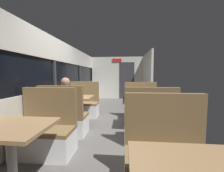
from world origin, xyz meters
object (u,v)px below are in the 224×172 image
object	(u,v)px
bench_near_window_facing_entry	(46,134)
dining_table_mid_window	(75,100)
bench_rear_aisle_facing_entry	(141,109)
bench_front_aisle_facing_entry	(167,163)
bench_rear_aisle_facing_end	(149,126)
dining_table_rear_aisle	(144,103)
bench_mid_window_facing_entry	(83,106)
dining_table_near_window	(10,134)
seated_passenger	(65,110)
bench_mid_window_facing_end	(64,120)

from	to	relation	value
bench_near_window_facing_entry	dining_table_mid_window	distance (m)	1.46
dining_table_mid_window	bench_rear_aisle_facing_entry	xyz separation A→B (m)	(1.79, 0.50, -0.31)
bench_front_aisle_facing_entry	bench_rear_aisle_facing_end	bearing A→B (deg)	90.00
dining_table_rear_aisle	bench_mid_window_facing_entry	bearing A→B (deg)	153.32
bench_rear_aisle_facing_end	bench_front_aisle_facing_entry	bearing A→B (deg)	-90.00
bench_rear_aisle_facing_end	bench_rear_aisle_facing_entry	world-z (taller)	same
dining_table_near_window	seated_passenger	xyz separation A→B (m)	(0.00, 1.50, -0.10)
dining_table_rear_aisle	bench_rear_aisle_facing_end	world-z (taller)	bench_rear_aisle_facing_end
dining_table_near_window	bench_rear_aisle_facing_entry	xyz separation A→B (m)	(1.79, 2.62, -0.31)
dining_table_near_window	bench_rear_aisle_facing_end	size ratio (longest dim) A/B	0.82
dining_table_near_window	dining_table_mid_window	distance (m)	2.13
dining_table_rear_aisle	bench_rear_aisle_facing_entry	size ratio (longest dim) A/B	0.82
bench_mid_window_facing_end	bench_rear_aisle_facing_entry	distance (m)	2.15
bench_near_window_facing_entry	dining_table_near_window	bearing A→B (deg)	-90.00
bench_mid_window_facing_end	bench_rear_aisle_facing_entry	world-z (taller)	same
bench_mid_window_facing_end	bench_rear_aisle_facing_entry	xyz separation A→B (m)	(1.79, 1.20, 0.00)
bench_near_window_facing_entry	bench_front_aisle_facing_entry	world-z (taller)	same
dining_table_near_window	dining_table_rear_aisle	xyz separation A→B (m)	(1.79, 1.93, 0.00)
dining_table_rear_aisle	bench_front_aisle_facing_entry	bearing A→B (deg)	-90.00
bench_near_window_facing_entry	dining_table_mid_window	world-z (taller)	bench_near_window_facing_entry
bench_near_window_facing_entry	seated_passenger	size ratio (longest dim) A/B	0.87
dining_table_mid_window	dining_table_rear_aisle	xyz separation A→B (m)	(1.79, -0.20, 0.00)
bench_near_window_facing_entry	bench_front_aisle_facing_entry	size ratio (longest dim) A/B	1.00
seated_passenger	dining_table_rear_aisle	bearing A→B (deg)	13.42
bench_rear_aisle_facing_entry	seated_passenger	xyz separation A→B (m)	(-1.79, -1.13, 0.21)
dining_table_near_window	bench_rear_aisle_facing_end	bearing A→B (deg)	34.41
bench_rear_aisle_facing_end	bench_rear_aisle_facing_entry	bearing A→B (deg)	90.00
bench_mid_window_facing_end	bench_rear_aisle_facing_entry	bearing A→B (deg)	33.81
bench_front_aisle_facing_entry	bench_rear_aisle_facing_end	xyz separation A→B (m)	(0.00, 1.13, 0.00)
bench_near_window_facing_entry	bench_rear_aisle_facing_entry	world-z (taller)	same
bench_near_window_facing_entry	bench_rear_aisle_facing_entry	distance (m)	2.63
dining_table_mid_window	bench_rear_aisle_facing_end	size ratio (longest dim) A/B	0.82
seated_passenger	bench_mid_window_facing_entry	bearing A→B (deg)	90.00
bench_rear_aisle_facing_entry	dining_table_mid_window	bearing A→B (deg)	-164.41
bench_rear_aisle_facing_entry	seated_passenger	distance (m)	2.13
dining_table_rear_aisle	bench_rear_aisle_facing_end	distance (m)	0.77
bench_mid_window_facing_entry	dining_table_mid_window	bearing A→B (deg)	-90.00
bench_mid_window_facing_end	seated_passenger	world-z (taller)	seated_passenger
bench_near_window_facing_entry	seated_passenger	world-z (taller)	seated_passenger
dining_table_near_window	bench_near_window_facing_entry	world-z (taller)	bench_near_window_facing_entry
bench_near_window_facing_entry	bench_mid_window_facing_entry	bearing A→B (deg)	90.00
bench_mid_window_facing_entry	bench_rear_aisle_facing_end	xyz separation A→B (m)	(1.79, -1.60, 0.00)
bench_mid_window_facing_entry	bench_rear_aisle_facing_entry	world-z (taller)	same
bench_mid_window_facing_end	bench_mid_window_facing_entry	xyz separation A→B (m)	(0.00, 1.40, 0.00)
dining_table_mid_window	seated_passenger	bearing A→B (deg)	-90.00
bench_rear_aisle_facing_end	bench_rear_aisle_facing_entry	xyz separation A→B (m)	(0.00, 1.40, 0.00)
bench_mid_window_facing_end	dining_table_rear_aisle	xyz separation A→B (m)	(1.79, 0.50, 0.31)
seated_passenger	bench_rear_aisle_facing_entry	bearing A→B (deg)	32.18
bench_front_aisle_facing_entry	bench_mid_window_facing_entry	bearing A→B (deg)	123.29
dining_table_near_window	seated_passenger	size ratio (longest dim) A/B	0.71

